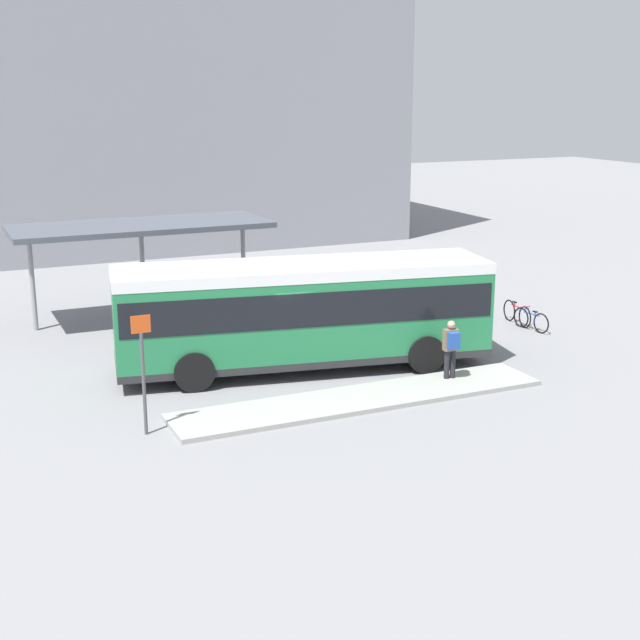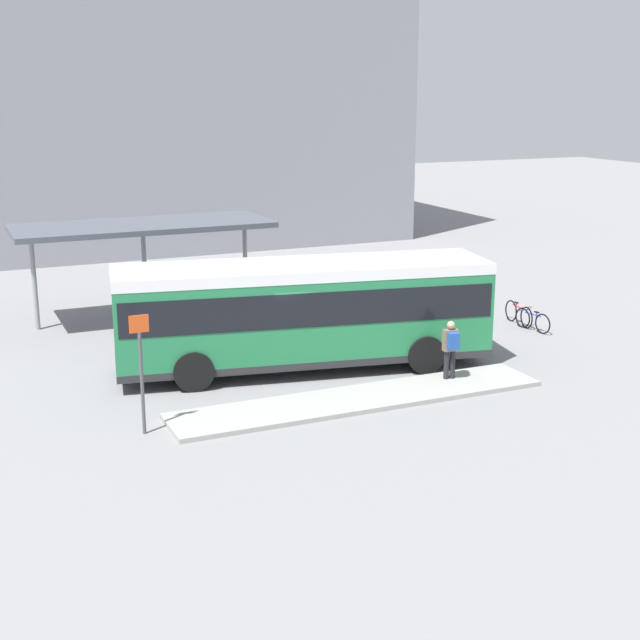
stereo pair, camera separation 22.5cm
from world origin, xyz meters
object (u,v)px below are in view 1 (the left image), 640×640
(bicycle_blue, at_px, (531,320))
(potted_planter_near_shelter, at_px, (183,315))
(platform_sign, at_px, (143,369))
(city_bus, at_px, (303,308))
(bicycle_red, at_px, (517,313))
(pedestrian_waiting, at_px, (451,346))

(bicycle_blue, bearing_deg, potted_planter_near_shelter, 60.43)
(platform_sign, bearing_deg, potted_planter_near_shelter, 68.07)
(city_bus, height_order, platform_sign, city_bus)
(bicycle_blue, distance_m, potted_planter_near_shelter, 11.26)
(city_bus, height_order, bicycle_red, city_bus)
(bicycle_blue, xyz_separation_m, bicycle_red, (0.04, 0.81, 0.03))
(city_bus, height_order, bicycle_blue, city_bus)
(bicycle_red, height_order, platform_sign, platform_sign)
(city_bus, xyz_separation_m, platform_sign, (-5.24, -3.03, -0.20))
(bicycle_blue, relative_size, bicycle_red, 0.91)
(bicycle_red, xyz_separation_m, potted_planter_near_shelter, (-10.50, 3.36, 0.27))
(platform_sign, bearing_deg, city_bus, 29.99)
(city_bus, distance_m, bicycle_red, 8.67)
(bicycle_red, distance_m, platform_sign, 14.44)
(city_bus, bearing_deg, bicycle_blue, 14.97)
(bicycle_blue, height_order, potted_planter_near_shelter, potted_planter_near_shelter)
(bicycle_blue, height_order, bicycle_red, bicycle_red)
(bicycle_blue, bearing_deg, pedestrian_waiting, 115.31)
(pedestrian_waiting, relative_size, bicycle_blue, 1.02)
(pedestrian_waiting, height_order, bicycle_red, pedestrian_waiting)
(city_bus, distance_m, bicycle_blue, 8.53)
(pedestrian_waiting, height_order, platform_sign, platform_sign)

